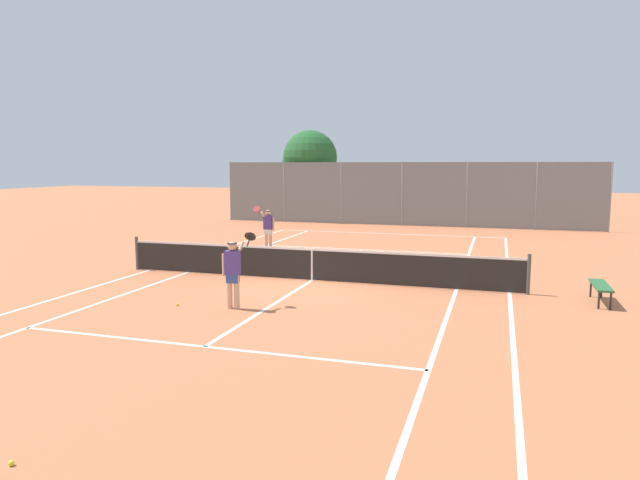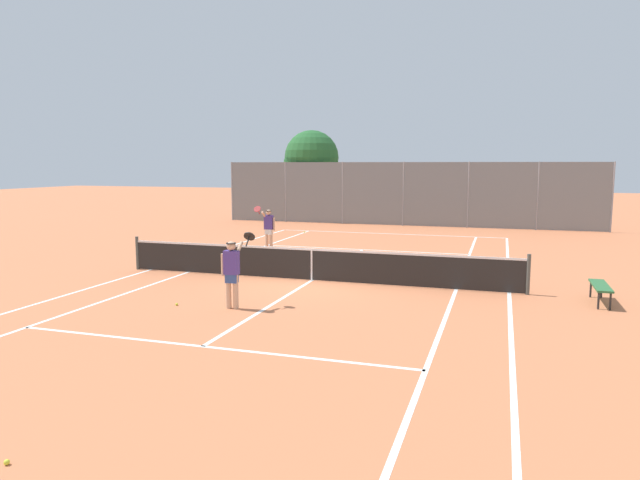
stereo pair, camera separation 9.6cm
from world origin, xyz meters
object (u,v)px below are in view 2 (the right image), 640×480
(player_near_side, at_px, (232,270))
(tree_behind_left, at_px, (309,159))
(player_far_left, at_px, (269,227))
(courtside_bench, at_px, (601,287))
(tennis_net, at_px, (312,263))
(loose_tennis_ball_0, at_px, (304,232))
(loose_tennis_ball_1, at_px, (7,462))
(loose_tennis_ball_2, at_px, (177,304))

(player_near_side, relative_size, tree_behind_left, 0.33)
(player_far_left, relative_size, courtside_bench, 1.18)
(tennis_net, relative_size, tree_behind_left, 2.21)
(tennis_net, distance_m, player_far_left, 6.35)
(player_near_side, distance_m, loose_tennis_ball_0, 15.14)
(player_near_side, relative_size, loose_tennis_ball_1, 26.88)
(tennis_net, distance_m, courtside_bench, 7.61)
(loose_tennis_ball_2, bearing_deg, player_near_side, 7.53)
(player_near_side, xyz_separation_m, tree_behind_left, (-5.31, 21.20, 2.75))
(player_near_side, bearing_deg, courtside_bench, 20.81)
(player_near_side, bearing_deg, player_far_left, 107.59)
(courtside_bench, bearing_deg, loose_tennis_ball_2, -160.99)
(player_near_side, relative_size, loose_tennis_ball_0, 26.88)
(loose_tennis_ball_0, distance_m, tree_behind_left, 7.68)
(player_near_side, bearing_deg, loose_tennis_ball_2, -172.47)
(loose_tennis_ball_1, height_order, courtside_bench, courtside_bench)
(player_near_side, height_order, loose_tennis_ball_2, player_near_side)
(tennis_net, height_order, loose_tennis_ball_2, tennis_net)
(tennis_net, bearing_deg, loose_tennis_ball_0, 110.37)
(loose_tennis_ball_0, bearing_deg, player_near_side, -77.12)
(player_near_side, height_order, courtside_bench, player_near_side)
(tennis_net, xyz_separation_m, player_far_left, (-3.56, 5.23, 0.42))
(player_far_left, bearing_deg, loose_tennis_ball_2, -81.12)
(tennis_net, relative_size, loose_tennis_ball_1, 181.82)
(loose_tennis_ball_0, bearing_deg, courtside_bench, -44.61)
(courtside_bench, bearing_deg, tree_behind_left, 127.13)
(loose_tennis_ball_2, bearing_deg, courtside_bench, 19.01)
(tennis_net, relative_size, loose_tennis_ball_0, 181.82)
(player_near_side, xyz_separation_m, courtside_bench, (8.35, 3.17, -0.52))
(tennis_net, bearing_deg, courtside_bench, -3.51)
(loose_tennis_ball_1, height_order, tree_behind_left, tree_behind_left)
(loose_tennis_ball_0, height_order, tree_behind_left, tree_behind_left)
(loose_tennis_ball_0, height_order, courtside_bench, courtside_bench)
(player_far_left, height_order, loose_tennis_ball_2, player_far_left)
(loose_tennis_ball_1, bearing_deg, player_near_side, 95.92)
(loose_tennis_ball_1, bearing_deg, tree_behind_left, 102.03)
(player_near_side, height_order, player_far_left, same)
(loose_tennis_ball_1, distance_m, loose_tennis_ball_2, 7.34)
(loose_tennis_ball_1, height_order, loose_tennis_ball_2, same)
(player_near_side, distance_m, tree_behind_left, 22.03)
(loose_tennis_ball_0, relative_size, tree_behind_left, 0.01)
(player_far_left, relative_size, tree_behind_left, 0.33)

